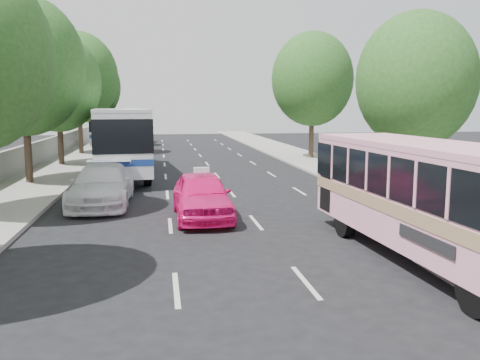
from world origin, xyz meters
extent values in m
plane|color=black|center=(0.00, 0.00, 0.00)|extent=(120.00, 120.00, 0.00)
cube|color=#9E998E|center=(-8.50, 20.00, 0.07)|extent=(4.00, 90.00, 0.15)
cube|color=#9E998E|center=(8.50, 20.00, 0.06)|extent=(4.00, 90.00, 0.12)
cube|color=#9E998E|center=(-10.30, 20.00, 0.90)|extent=(0.30, 90.00, 1.50)
cylinder|color=#38281E|center=(-8.70, 14.00, 1.90)|extent=(0.36, 0.36, 3.80)
ellipsoid|color=#264F1C|center=(-8.70, 14.00, 5.90)|extent=(6.00, 6.00, 6.90)
sphere|color=#264F1C|center=(-8.30, 13.70, 7.10)|extent=(3.90, 3.90, 3.90)
cylinder|color=#38281E|center=(-8.60, 22.00, 1.75)|extent=(0.36, 0.36, 3.50)
ellipsoid|color=#264F1C|center=(-8.60, 22.00, 5.43)|extent=(5.52, 5.52, 6.35)
sphere|color=#264F1C|center=(-8.20, 21.70, 6.53)|extent=(3.59, 3.59, 3.59)
cylinder|color=#38281E|center=(-8.50, 30.00, 2.00)|extent=(0.36, 0.36, 3.99)
ellipsoid|color=#264F1C|center=(-8.50, 30.00, 6.20)|extent=(6.30, 6.30, 7.24)
sphere|color=#264F1C|center=(-8.10, 29.70, 7.46)|extent=(4.09, 4.09, 4.09)
cylinder|color=#38281E|center=(-8.70, 38.00, 1.86)|extent=(0.36, 0.36, 3.72)
ellipsoid|color=#264F1C|center=(-8.70, 38.00, 5.78)|extent=(5.88, 5.88, 6.76)
sphere|color=#264F1C|center=(-8.30, 37.70, 6.96)|extent=(3.82, 3.82, 3.82)
cylinder|color=#38281E|center=(8.70, 8.00, 1.61)|extent=(0.36, 0.36, 3.23)
ellipsoid|color=#264F1C|center=(8.70, 8.00, 5.01)|extent=(5.10, 5.10, 5.87)
sphere|color=#264F1C|center=(9.10, 7.70, 6.04)|extent=(3.32, 3.31, 3.31)
cylinder|color=#38281E|center=(9.00, 24.00, 1.90)|extent=(0.36, 0.36, 3.80)
ellipsoid|color=#264F1C|center=(9.00, 24.00, 5.90)|extent=(6.00, 6.00, 6.90)
sphere|color=#264F1C|center=(9.40, 23.70, 7.10)|extent=(3.90, 3.90, 3.90)
cube|color=pink|center=(4.50, -1.04, 1.76)|extent=(2.90, 9.60, 2.54)
cube|color=#9E7A59|center=(4.50, -1.04, 1.47)|extent=(2.95, 9.62, 0.33)
cube|color=black|center=(4.50, -1.04, 2.23)|extent=(2.96, 9.63, 1.04)
cube|color=pink|center=(4.50, -1.04, 2.96)|extent=(2.93, 9.62, 0.15)
cylinder|color=black|center=(3.31, 1.75, 0.49)|extent=(0.34, 1.00, 0.99)
cylinder|color=black|center=(5.37, 1.86, 0.49)|extent=(0.34, 1.00, 0.99)
cylinder|color=black|center=(3.65, -4.31, 0.49)|extent=(0.34, 1.00, 0.99)
imported|color=#FB157B|center=(-0.76, 4.98, 0.82)|extent=(1.99, 4.82, 1.64)
imported|color=white|center=(-4.50, 8.00, 0.81)|extent=(2.38, 5.63, 1.62)
cube|color=white|center=(-4.50, 17.02, 2.18)|extent=(4.03, 12.81, 3.20)
cube|color=black|center=(-4.50, 17.02, 2.57)|extent=(4.09, 12.85, 1.57)
cube|color=navy|center=(-4.50, 17.02, 1.36)|extent=(4.08, 12.83, 0.31)
cube|color=white|center=(-4.50, 17.02, 3.70)|extent=(4.06, 12.83, 0.15)
cylinder|color=black|center=(-6.12, 20.85, 0.58)|extent=(0.46, 1.18, 1.15)
cylinder|color=black|center=(-3.75, 21.11, 0.58)|extent=(0.46, 1.18, 1.15)
cylinder|color=black|center=(-5.20, 12.51, 0.58)|extent=(0.46, 1.18, 1.15)
cylinder|color=black|center=(-2.84, 12.77, 0.58)|extent=(0.46, 1.18, 1.15)
cube|color=silver|center=(-6.30, 38.84, 2.07)|extent=(3.83, 12.17, 3.04)
cube|color=black|center=(-6.30, 38.84, 2.44)|extent=(3.88, 12.21, 1.50)
cube|color=navy|center=(-6.30, 38.84, 1.30)|extent=(3.87, 12.20, 0.30)
cube|color=silver|center=(-6.30, 38.84, 3.52)|extent=(3.85, 12.20, 0.14)
cylinder|color=black|center=(-7.00, 42.73, 0.55)|extent=(0.44, 1.13, 1.10)
cylinder|color=black|center=(-4.77, 42.49, 0.55)|extent=(0.44, 1.13, 1.10)
cylinder|color=black|center=(-7.87, 34.80, 0.55)|extent=(0.44, 1.13, 1.10)
cylinder|color=black|center=(-5.64, 34.56, 0.55)|extent=(0.44, 1.13, 1.10)
cube|color=silver|center=(-0.76, 4.98, 1.73)|extent=(0.55, 0.19, 0.18)
camera|label=1|loc=(-2.18, -12.62, 3.94)|focal=38.00mm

